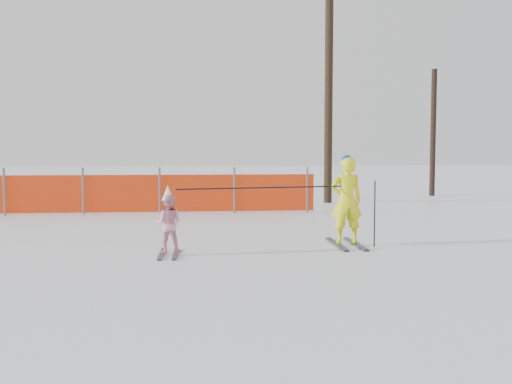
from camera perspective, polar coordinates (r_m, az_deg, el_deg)
ground at (r=8.94m, az=0.32°, el=-6.63°), size 120.00×120.00×0.00m
adult at (r=10.19m, az=9.04°, el=-0.86°), size 0.56×1.39×1.60m
child at (r=9.26m, az=-8.78°, el=-3.11°), size 0.49×1.05×1.12m
ski_poles at (r=9.70m, az=3.89°, el=-0.34°), size 3.43×0.61×1.16m
safety_fence at (r=15.91m, az=-20.16°, el=-0.18°), size 14.21×0.06×1.25m
tree_trunks at (r=19.87m, az=10.60°, el=8.26°), size 4.84×2.77×6.93m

